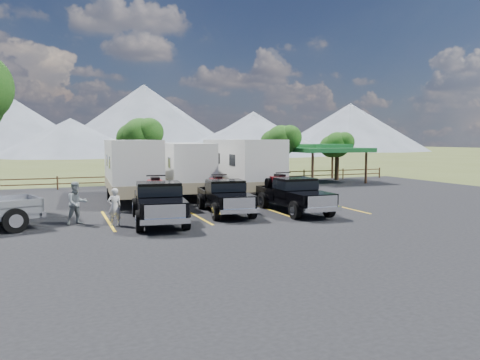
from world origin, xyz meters
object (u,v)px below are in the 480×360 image
object	(u,v)px
rig_center	(224,195)
trailer_right	(241,167)
pavilion	(324,149)
rig_right	(293,194)
trailer_left	(131,169)
person_b	(77,203)
trailer_center	(185,169)
person_a	(115,207)
rig_left	(158,200)

from	to	relation	value
rig_center	trailer_right	distance (m)	7.01
pavilion	rig_right	size ratio (longest dim) A/B	1.08
pavilion	trailer_left	xyz separation A→B (m)	(-16.99, -6.61, -0.89)
pavilion	trailer_left	world-z (taller)	trailer_left
rig_right	trailer_left	size ratio (longest dim) A/B	0.56
pavilion	trailer_left	bearing A→B (deg)	-158.74
rig_right	person_b	world-z (taller)	rig_right
trailer_center	person_a	bearing A→B (deg)	-115.88
trailer_right	person_a	xyz separation A→B (m)	(-8.67, -7.55, -1.08)
rig_center	person_b	xyz separation A→B (m)	(-6.80, -0.58, 0.03)
pavilion	rig_left	bearing A→B (deg)	-140.06
trailer_left	person_b	world-z (taller)	trailer_left
rig_left	trailer_left	xyz separation A→B (m)	(-0.01, 7.61, 0.90)
pavilion	rig_right	world-z (taller)	pavilion
rig_center	person_a	size ratio (longest dim) A/B	3.57
rig_left	trailer_center	xyz separation A→B (m)	(3.48, 8.62, 0.80)
person_b	trailer_center	bearing A→B (deg)	30.98
trailer_center	person_b	bearing A→B (deg)	-125.20
pavilion	trailer_right	xyz separation A→B (m)	(-10.18, -6.81, -0.88)
person_b	rig_right	bearing A→B (deg)	-20.09
rig_left	rig_center	xyz separation A→B (m)	(3.49, 1.30, -0.07)
trailer_left	rig_center	bearing A→B (deg)	-57.98
trailer_center	person_b	xyz separation A→B (m)	(-6.79, -7.90, -0.84)
person_a	person_b	distance (m)	1.69
trailer_left	trailer_center	bearing A→B (deg)	19.23
rig_right	person_a	world-z (taller)	rig_right
rig_left	person_a	distance (m)	1.88
trailer_left	person_a	world-z (taller)	trailer_left
trailer_left	trailer_center	distance (m)	3.64
rig_right	person_b	xyz separation A→B (m)	(-10.09, 0.31, -0.01)
trailer_center	trailer_right	xyz separation A→B (m)	(3.32, -1.22, 0.12)
rig_left	trailer_right	size ratio (longest dim) A/B	0.59
rig_left	rig_center	size ratio (longest dim) A/B	1.08
rig_left	rig_right	xyz separation A→B (m)	(6.77, 0.42, -0.03)
rig_center	person_a	distance (m)	5.55
trailer_right	person_b	bearing A→B (deg)	-145.25
rig_right	trailer_center	xyz separation A→B (m)	(-3.30, 8.21, 0.83)
rig_center	trailer_center	distance (m)	7.37
trailer_right	trailer_left	bearing A→B (deg)	179.59
pavilion	rig_center	world-z (taller)	pavilion
pavilion	rig_center	xyz separation A→B (m)	(-13.49, -12.91, -1.87)
rig_center	rig_left	bearing A→B (deg)	-153.58
trailer_right	person_b	world-z (taller)	trailer_right
trailer_left	person_b	bearing A→B (deg)	-112.64
pavilion	person_a	world-z (taller)	pavilion
rig_center	rig_right	distance (m)	3.40
trailer_center	person_b	world-z (taller)	trailer_center
rig_right	rig_left	bearing A→B (deg)	-175.35
pavilion	rig_left	world-z (taller)	pavilion
trailer_left	trailer_right	world-z (taller)	trailer_right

